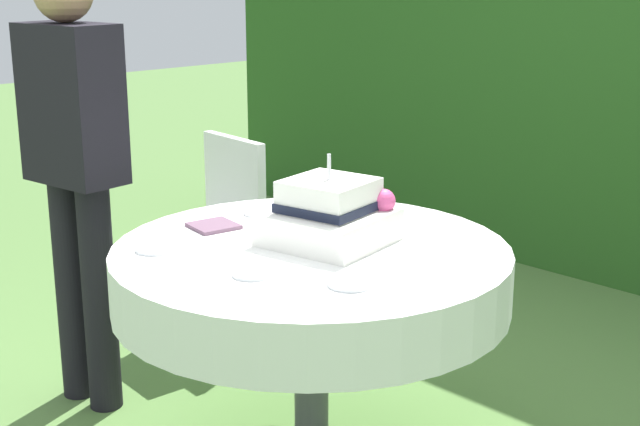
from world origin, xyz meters
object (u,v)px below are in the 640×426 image
serving_plate_left (261,212)px  serving_plate_right (252,273)px  cake_table (311,279)px  serving_plate_near (155,249)px  serving_plate_far (350,284)px  napkin_stack (214,226)px  wedding_cake (330,215)px  garden_chair (216,221)px  standing_person (76,159)px

serving_plate_left → serving_plate_right: same height
cake_table → serving_plate_left: size_ratio=10.19×
serving_plate_near → serving_plate_far: (0.62, 0.20, 0.00)m
serving_plate_far → napkin_stack: (-0.68, 0.08, 0.00)m
serving_plate_left → napkin_stack: size_ratio=0.86×
wedding_cake → serving_plate_far: 0.40m
cake_table → serving_plate_left: 0.42m
serving_plate_right → garden_chair: (-1.13, 0.75, -0.24)m
cake_table → wedding_cake: 0.20m
serving_plate_right → napkin_stack: bearing=154.4°
wedding_cake → serving_plate_near: (-0.31, -0.43, -0.08)m
serving_plate_near → garden_chair: size_ratio=0.13×
serving_plate_left → standing_person: standing_person is taller
serving_plate_far → standing_person: bearing=-176.8°
standing_person → serving_plate_near: bearing=-10.8°
serving_plate_far → garden_chair: bearing=155.7°
wedding_cake → serving_plate_far: (0.31, -0.23, -0.08)m
serving_plate_far → serving_plate_left: 0.76m
cake_table → serving_plate_right: serving_plate_right is taller
napkin_stack → serving_plate_left: bearing=94.3°
serving_plate_near → napkin_stack: (-0.07, 0.27, 0.00)m
serving_plate_right → napkin_stack: size_ratio=0.78×
serving_plate_right → napkin_stack: (-0.44, 0.21, 0.00)m
wedding_cake → serving_plate_right: 0.38m
wedding_cake → napkin_stack: (-0.38, -0.16, -0.08)m
wedding_cake → garden_chair: (-1.07, 0.39, -0.32)m
serving_plate_near → garden_chair: (-0.76, 0.82, -0.24)m
serving_plate_left → standing_person: bearing=-147.1°
serving_plate_far → napkin_stack: same height
cake_table → standing_person: bearing=-166.3°
standing_person → napkin_stack: bearing=14.4°
garden_chair → serving_plate_left: bearing=-25.7°
serving_plate_far → cake_table: bearing=153.0°
serving_plate_near → serving_plate_far: size_ratio=0.97×
serving_plate_far → serving_plate_near: bearing=-162.4°
garden_chair → standing_person: standing_person is taller
serving_plate_far → serving_plate_right: size_ratio=1.09×
cake_table → wedding_cake: size_ratio=3.11×
napkin_stack → garden_chair: (-0.69, 0.54, -0.24)m
wedding_cake → serving_plate_far: wedding_cake is taller
serving_plate_right → standing_person: size_ratio=0.07×
serving_plate_far → garden_chair: garden_chair is taller
napkin_stack → standing_person: (-0.58, -0.15, 0.15)m
napkin_stack → garden_chair: bearing=141.8°
garden_chair → serving_plate_right: bearing=-33.7°
cake_table → serving_plate_right: (0.07, -0.29, 0.11)m
serving_plate_far → serving_plate_right: (-0.24, -0.13, 0.00)m
wedding_cake → serving_plate_left: size_ratio=3.28×
wedding_cake → napkin_stack: 0.42m
serving_plate_right → wedding_cake: bearing=99.9°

